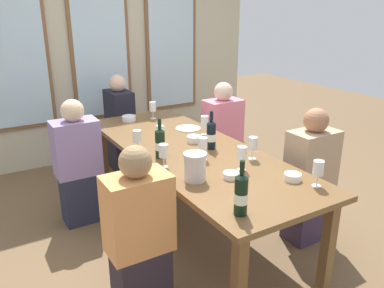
{
  "coord_description": "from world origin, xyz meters",
  "views": [
    {
      "loc": [
        -1.52,
        -2.56,
        1.84
      ],
      "look_at": [
        0.0,
        -0.02,
        0.79
      ],
      "focal_mm": 36.91,
      "sensor_mm": 36.0,
      "label": 1
    }
  ],
  "objects": [
    {
      "name": "wine_glass_4",
      "position": [
        0.34,
        -1.01,
        0.86
      ],
      "size": [
        0.07,
        0.07,
        0.17
      ],
      "color": "white",
      "rests_on": "dining_table"
    },
    {
      "name": "white_plate_0",
      "position": [
        0.26,
        0.48,
        0.74
      ],
      "size": [
        0.23,
        0.23,
        0.01
      ],
      "primitive_type": "cylinder",
      "color": "white",
      "rests_on": "dining_table"
    },
    {
      "name": "wine_bottle_1",
      "position": [
        -0.3,
        -1.04,
        0.86
      ],
      "size": [
        0.08,
        0.08,
        0.32
      ],
      "color": "black",
      "rests_on": "dining_table"
    },
    {
      "name": "seated_person_4",
      "position": [
        0.0,
        1.58,
        0.53
      ],
      "size": [
        0.24,
        0.38,
        1.11
      ],
      "color": "#27222F",
      "rests_on": "ground"
    },
    {
      "name": "wine_glass_1",
      "position": [
        -0.17,
        0.19,
        0.86
      ],
      "size": [
        0.07,
        0.07,
        0.17
      ],
      "color": "white",
      "rests_on": "dining_table"
    },
    {
      "name": "wine_glass_8",
      "position": [
        0.13,
        0.97,
        0.86
      ],
      "size": [
        0.07,
        0.07,
        0.17
      ],
      "color": "white",
      "rests_on": "dining_table"
    },
    {
      "name": "seated_person_0",
      "position": [
        -0.75,
        -0.67,
        0.53
      ],
      "size": [
        0.38,
        0.24,
        1.11
      ],
      "color": "#2C232C",
      "rests_on": "ground"
    },
    {
      "name": "ground_plane",
      "position": [
        0.0,
        0.0,
        0.0
      ],
      "size": [
        12.0,
        12.0,
        0.0
      ],
      "primitive_type": "plane",
      "color": "brown"
    },
    {
      "name": "seated_person_3",
      "position": [
        0.75,
        0.62,
        0.53
      ],
      "size": [
        0.38,
        0.24,
        1.11
      ],
      "color": "#2E2639",
      "rests_on": "ground"
    },
    {
      "name": "wine_glass_2",
      "position": [
        -0.04,
        -0.24,
        0.86
      ],
      "size": [
        0.07,
        0.07,
        0.17
      ],
      "color": "white",
      "rests_on": "dining_table"
    },
    {
      "name": "tasting_bowl_1",
      "position": [
        -0.05,
        -0.62,
        0.76
      ],
      "size": [
        0.11,
        0.11,
        0.04
      ],
      "primitive_type": "cylinder",
      "color": "white",
      "rests_on": "dining_table"
    },
    {
      "name": "wine_glass_7",
      "position": [
        -0.36,
        -0.23,
        0.86
      ],
      "size": [
        0.07,
        0.07,
        0.17
      ],
      "color": "white",
      "rests_on": "dining_table"
    },
    {
      "name": "dining_table",
      "position": [
        0.0,
        0.0,
        0.67
      ],
      "size": [
        0.91,
        2.47,
        0.74
      ],
      "color": "brown",
      "rests_on": "ground"
    },
    {
      "name": "back_wall_with_windows",
      "position": [
        0.0,
        2.13,
        1.45
      ],
      "size": [
        4.11,
        0.1,
        2.9
      ],
      "color": "#BDB79A",
      "rests_on": "ground"
    },
    {
      "name": "wine_glass_0",
      "position": [
        0.29,
        -0.43,
        0.86
      ],
      "size": [
        0.07,
        0.07,
        0.17
      ],
      "color": "white",
      "rests_on": "dining_table"
    },
    {
      "name": "tasting_bowl_3",
      "position": [
        0.11,
        0.13,
        0.77
      ],
      "size": [
        0.12,
        0.12,
        0.05
      ],
      "primitive_type": "cylinder",
      "color": "white",
      "rests_on": "dining_table"
    },
    {
      "name": "wine_glass_6",
      "position": [
        -0.38,
        0.17,
        0.86
      ],
      "size": [
        0.07,
        0.07,
        0.17
      ],
      "color": "white",
      "rests_on": "dining_table"
    },
    {
      "name": "tasting_bowl_2",
      "position": [
        0.27,
        -0.86,
        0.76
      ],
      "size": [
        0.11,
        0.11,
        0.05
      ],
      "primitive_type": "cylinder",
      "color": "white",
      "rests_on": "dining_table"
    },
    {
      "name": "wine_bottle_2",
      "position": [
        -0.29,
        -0.04,
        0.86
      ],
      "size": [
        0.08,
        0.08,
        0.31
      ],
      "color": "black",
      "rests_on": "dining_table"
    },
    {
      "name": "tasting_bowl_0",
      "position": [
        -0.11,
        1.02,
        0.77
      ],
      "size": [
        0.14,
        0.14,
        0.05
      ],
      "primitive_type": "cylinder",
      "color": "white",
      "rests_on": "dining_table"
    },
    {
      "name": "seated_person_2",
      "position": [
        -0.75,
        0.64,
        0.53
      ],
      "size": [
        0.38,
        0.24,
        1.11
      ],
      "color": "#25283D",
      "rests_on": "ground"
    },
    {
      "name": "metal_pitcher",
      "position": [
        -0.28,
        -0.53,
        0.84
      ],
      "size": [
        0.16,
        0.16,
        0.19
      ],
      "color": "silver",
      "rests_on": "dining_table"
    },
    {
      "name": "wine_bottle_0",
      "position": [
        0.15,
        -0.07,
        0.86
      ],
      "size": [
        0.08,
        0.08,
        0.31
      ],
      "color": "black",
      "rests_on": "dining_table"
    },
    {
      "name": "seated_person_1",
      "position": [
        0.75,
        -0.59,
        0.53
      ],
      "size": [
        0.38,
        0.24,
        1.11
      ],
      "color": "#392B44",
      "rests_on": "ground"
    },
    {
      "name": "wine_glass_5",
      "position": [
        0.3,
        0.25,
        0.86
      ],
      "size": [
        0.07,
        0.07,
        0.17
      ],
      "color": "white",
      "rests_on": "dining_table"
    },
    {
      "name": "wine_glass_3",
      "position": [
        0.09,
        -0.55,
        0.86
      ],
      "size": [
        0.07,
        0.07,
        0.17
      ],
      "color": "white",
      "rests_on": "dining_table"
    }
  ]
}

